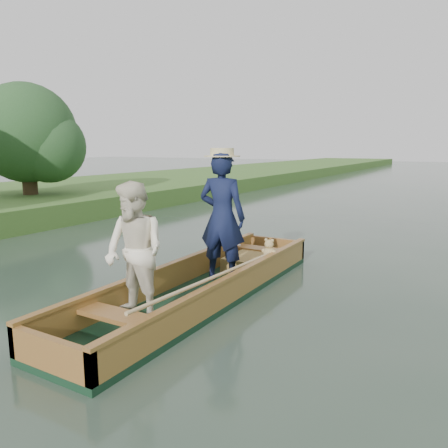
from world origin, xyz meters
The scene contains 2 objects.
ground centered at (0.00, 0.00, 0.00)m, with size 120.00×120.00×0.00m, color #283D30.
punt centered at (-0.05, -0.08, 0.64)m, with size 1.15×5.00×2.02m.
Camera 1 is at (3.17, -4.80, 2.07)m, focal length 35.00 mm.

